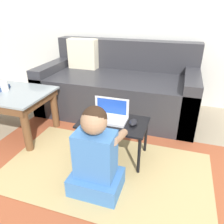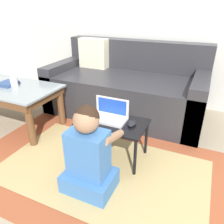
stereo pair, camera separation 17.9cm
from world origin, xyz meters
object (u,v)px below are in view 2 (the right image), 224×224
at_px(couch, 126,88).
at_px(laptop_desk, 112,126).
at_px(laptop, 109,116).
at_px(cup_on_table, 14,82).
at_px(coffee_table, 5,91).
at_px(person_seated, 89,155).
at_px(computer_mouse, 132,123).
at_px(book_on_table, 8,84).

distance_m(couch, laptop_desk, 0.94).
height_order(laptop, cup_on_table, cup_on_table).
bearing_deg(coffee_table, person_seated, -20.46).
xyz_separation_m(couch, computer_mouse, (0.39, -0.90, 0.06)).
distance_m(couch, coffee_table, 1.34).
xyz_separation_m(coffee_table, laptop, (1.23, -0.05, -0.01)).
bearing_deg(laptop, computer_mouse, -2.71).
bearing_deg(person_seated, cup_on_table, 156.45).
bearing_deg(coffee_table, couch, 38.83).
height_order(couch, cup_on_table, couch).
height_order(computer_mouse, cup_on_table, cup_on_table).
bearing_deg(book_on_table, couch, 39.62).
height_order(coffee_table, cup_on_table, cup_on_table).
relative_size(laptop, person_seated, 0.45).
height_order(coffee_table, laptop, laptop).
distance_m(coffee_table, laptop, 1.23).
distance_m(coffee_table, person_seated, 1.37).
bearing_deg(person_seated, laptop_desk, 91.07).
relative_size(couch, person_seated, 2.74).
bearing_deg(coffee_table, cup_on_table, 6.55).
relative_size(coffee_table, person_seated, 1.79).
bearing_deg(cup_on_table, book_on_table, 177.46).
relative_size(laptop, book_on_table, 1.78).
distance_m(coffee_table, computer_mouse, 1.43).
bearing_deg(person_seated, computer_mouse, 69.41).
bearing_deg(laptop, coffee_table, 177.50).
xyz_separation_m(laptop_desk, cup_on_table, (-1.12, 0.09, 0.20)).
bearing_deg(laptop_desk, person_seated, -88.93).
relative_size(coffee_table, computer_mouse, 10.77).
height_order(laptop, book_on_table, laptop).
relative_size(coffee_table, cup_on_table, 11.98).
bearing_deg(laptop_desk, couch, 104.05).
bearing_deg(laptop_desk, book_on_table, 175.48).
relative_size(person_seated, cup_on_table, 6.69).
bearing_deg(cup_on_table, person_seated, -23.55).
xyz_separation_m(coffee_table, person_seated, (1.28, -0.48, -0.09)).
height_order(laptop, person_seated, person_seated).
relative_size(coffee_table, laptop, 4.01).
height_order(coffee_table, person_seated, person_seated).
relative_size(coffee_table, book_on_table, 7.13).
xyz_separation_m(laptop, computer_mouse, (0.20, -0.01, -0.02)).
xyz_separation_m(computer_mouse, book_on_table, (-1.38, 0.08, 0.11)).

